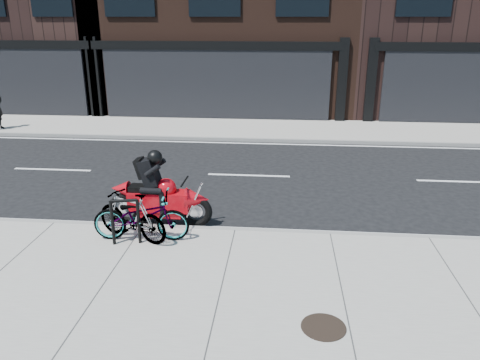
# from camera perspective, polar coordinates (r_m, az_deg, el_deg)

# --- Properties ---
(ground) EXTENTS (120.00, 120.00, 0.00)m
(ground) POSITION_cam_1_polar(r_m,az_deg,el_deg) (11.85, 0.36, -2.55)
(ground) COLOR black
(ground) RESTS_ON ground
(sidewalk_near) EXTENTS (60.00, 6.00, 0.13)m
(sidewalk_near) POSITION_cam_1_polar(r_m,az_deg,el_deg) (7.43, -3.09, -16.50)
(sidewalk_near) COLOR gray
(sidewalk_near) RESTS_ON ground
(sidewalk_far) EXTENTS (60.00, 3.50, 0.13)m
(sidewalk_far) POSITION_cam_1_polar(r_m,az_deg,el_deg) (19.23, 2.36, 6.23)
(sidewalk_far) COLOR gray
(sidewalk_far) RESTS_ON ground
(bike_rack) EXTENTS (0.56, 0.17, 0.95)m
(bike_rack) POSITION_cam_1_polar(r_m,az_deg,el_deg) (9.45, -13.82, -4.49)
(bike_rack) COLOR black
(bike_rack) RESTS_ON sidewalk_near
(bicycle_front) EXTENTS (1.97, 0.80, 1.01)m
(bicycle_front) POSITION_cam_1_polar(r_m,az_deg,el_deg) (9.57, -11.97, -4.35)
(bicycle_front) COLOR gray
(bicycle_front) RESTS_ON sidewalk_near
(bicycle_rear) EXTENTS (1.74, 1.10, 1.02)m
(bicycle_rear) POSITION_cam_1_polar(r_m,az_deg,el_deg) (9.63, -13.07, -4.28)
(bicycle_rear) COLOR gray
(bicycle_rear) RESTS_ON sidewalk_near
(motorcycle) EXTENTS (2.33, 0.53, 1.74)m
(motorcycle) POSITION_cam_1_polar(r_m,az_deg,el_deg) (10.38, -9.25, -1.86)
(motorcycle) COLOR black
(motorcycle) RESTS_ON ground
(manhole_cover) EXTENTS (0.75, 0.75, 0.02)m
(manhole_cover) POSITION_cam_1_polar(r_m,az_deg,el_deg) (7.24, 10.14, -17.23)
(manhole_cover) COLOR black
(manhole_cover) RESTS_ON sidewalk_near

